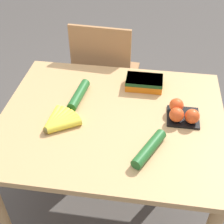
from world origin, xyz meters
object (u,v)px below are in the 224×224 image
object	(u,v)px
chair	(105,77)
carrot_bag	(144,82)
banana_bunch	(59,122)
cucumber_far	(149,149)
tomato_pack	(182,113)
cucumber_near	(79,95)

from	to	relation	value
chair	carrot_bag	bearing A→B (deg)	128.72
banana_bunch	cucumber_far	distance (m)	0.44
chair	cucumber_far	xyz separation A→B (m)	(0.34, -0.89, 0.26)
banana_bunch	tomato_pack	distance (m)	0.58
chair	banana_bunch	world-z (taller)	chair
chair	cucumber_far	bearing A→B (deg)	114.49
chair	tomato_pack	world-z (taller)	chair
chair	banana_bunch	distance (m)	0.81
tomato_pack	cucumber_near	distance (m)	0.53
chair	cucumber_near	size ratio (longest dim) A/B	4.05
banana_bunch	tomato_pack	size ratio (longest dim) A/B	1.18
chair	cucumber_near	xyz separation A→B (m)	(-0.04, -0.56, 0.26)
cucumber_near	banana_bunch	bearing A→B (deg)	-102.48
tomato_pack	cucumber_far	size ratio (longest dim) A/B	0.69
chair	carrot_bag	world-z (taller)	chair
carrot_bag	cucumber_far	distance (m)	0.48
carrot_bag	cucumber_near	world-z (taller)	carrot_bag
banana_bunch	cucumber_near	xyz separation A→B (m)	(0.05, 0.21, 0.01)
tomato_pack	cucumber_near	xyz separation A→B (m)	(-0.52, 0.09, -0.01)
carrot_bag	cucumber_near	xyz separation A→B (m)	(-0.33, -0.15, -0.01)
chair	cucumber_far	size ratio (longest dim) A/B	4.15
chair	cucumber_far	world-z (taller)	chair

